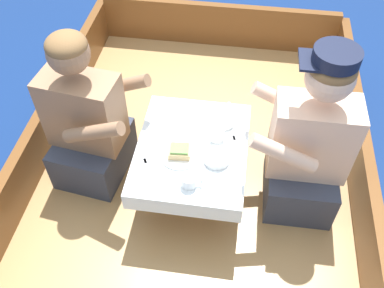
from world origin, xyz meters
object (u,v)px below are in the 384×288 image
Objects in this scene: coffee_cup_port at (218,135)px; coffee_cup_starboard at (189,181)px; person_port at (87,123)px; person_starboard at (308,146)px; sandwich at (180,151)px.

coffee_cup_port is 0.92× the size of coffee_cup_starboard.
person_port is 8.99× the size of coffee_cup_starboard.
coffee_cup_port is at bearing -3.27° from person_starboard.
person_port is at bearing 179.22° from coffee_cup_port.
person_port is 0.94× the size of person_starboard.
person_port is 8.10× the size of sandwich.
sandwich is 0.19m from coffee_cup_starboard.
person_port reaches higher than coffee_cup_port.
sandwich is 0.22m from coffee_cup_port.
person_starboard is at bearing -2.48° from coffee_cup_port.
coffee_cup_port is (0.18, 0.14, 0.00)m from sandwich.
coffee_cup_starboard is (0.61, -0.32, 0.02)m from person_port.
person_port is 0.71m from coffee_cup_port.
person_starboard is 0.46m from coffee_cup_port.
sandwich is (-0.64, -0.12, -0.01)m from person_starboard.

